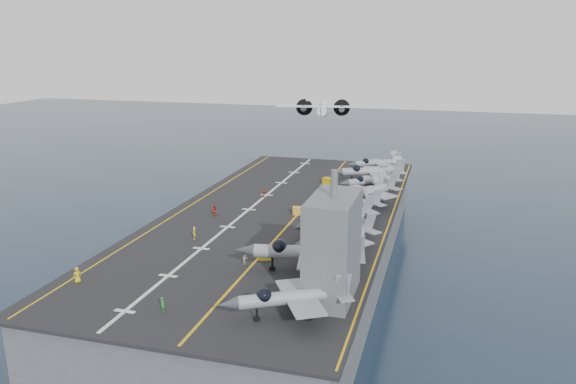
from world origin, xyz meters
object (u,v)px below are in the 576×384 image
(island_superstructure, at_px, (333,235))
(fighter_jet_0, at_px, (293,296))
(transport_plane, at_px, (323,112))
(tow_cart_a, at_px, (265,255))

(island_superstructure, relative_size, fighter_jet_0, 0.88)
(island_superstructure, bearing_deg, transport_plane, 103.40)
(tow_cart_a, bearing_deg, transport_plane, 96.62)
(island_superstructure, xyz_separation_m, transport_plane, (-19.41, 81.48, 3.65))
(transport_plane, bearing_deg, tow_cart_a, -83.38)
(fighter_jet_0, distance_m, tow_cart_a, 17.03)
(fighter_jet_0, distance_m, transport_plane, 89.58)
(tow_cart_a, xyz_separation_m, transport_plane, (-8.44, 72.72, 10.57))
(island_superstructure, distance_m, transport_plane, 83.84)
(fighter_jet_0, bearing_deg, tow_cart_a, 118.20)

